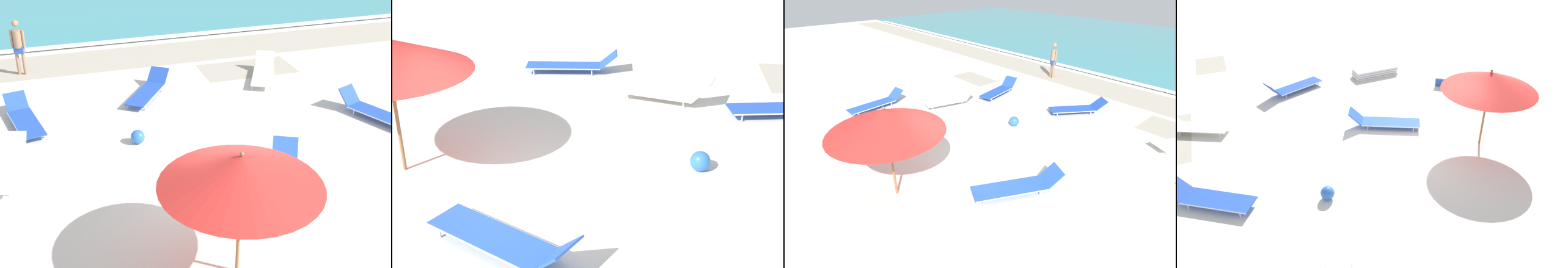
{
  "view_description": "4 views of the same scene",
  "coord_description": "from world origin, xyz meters",
  "views": [
    {
      "loc": [
        -3.3,
        -8.41,
        6.47
      ],
      "look_at": [
        -0.31,
        1.22,
        1.12
      ],
      "focal_mm": 50.0,
      "sensor_mm": 36.0,
      "label": 1
    },
    {
      "loc": [
        7.13,
        2.45,
        4.52
      ],
      "look_at": [
        -0.25,
        1.4,
        1.0
      ],
      "focal_mm": 50.0,
      "sensor_mm": 36.0,
      "label": 2
    },
    {
      "loc": [
        5.42,
        -4.19,
        4.94
      ],
      "look_at": [
        -0.09,
        0.62,
        1.0
      ],
      "focal_mm": 28.0,
      "sensor_mm": 36.0,
      "label": 3
    },
    {
      "loc": [
        -8.21,
        4.9,
        6.34
      ],
      "look_at": [
        -0.41,
        1.68,
        1.08
      ],
      "focal_mm": 35.0,
      "sensor_mm": 36.0,
      "label": 4
    }
  ],
  "objects": [
    {
      "name": "sun_lounger_mid_beach_pair_b",
      "position": [
        1.47,
        0.51,
        0.21
      ],
      "size": [
        1.55,
        2.3,
        0.56
      ],
      "rotation": [
        0.0,
        0.0,
        -0.46
      ],
      "color": "blue",
      "rests_on": "ground_plane"
    },
    {
      "name": "ground_plane",
      "position": [
        0.0,
        0.01,
        -0.08
      ],
      "size": [
        60.0,
        60.0,
        0.16
      ],
      "color": "silver"
    },
    {
      "name": "sun_lounger_mid_beach_pair_a",
      "position": [
        5.17,
        2.63,
        0.22
      ],
      "size": [
        1.41,
        2.32,
        0.61
      ],
      "rotation": [
        0.0,
        0.0,
        0.39
      ],
      "color": "blue",
      "rests_on": "ground_plane"
    },
    {
      "name": "lounger_stack",
      "position": [
        5.45,
        -0.85,
        0.16
      ],
      "size": [
        0.71,
        1.91,
        0.32
      ],
      "rotation": [
        0.0,
        0.0,
        0.05
      ],
      "color": "white",
      "rests_on": "ground_plane"
    },
    {
      "name": "beach_ball",
      "position": [
        -1.18,
        3.19,
        0.17
      ],
      "size": [
        0.35,
        0.35,
        0.35
      ],
      "color": "blue",
      "rests_on": "ground_plane"
    },
    {
      "name": "beach_umbrella",
      "position": [
        -0.5,
        -1.79,
        2.02
      ],
      "size": [
        2.66,
        2.66,
        2.36
      ],
      "color": "olive",
      "rests_on": "ground_plane"
    },
    {
      "name": "cooler_box",
      "position": [
        3.55,
        -2.92,
        0.19
      ],
      "size": [
        0.59,
        0.61,
        0.37
      ],
      "rotation": [
        0.0,
        0.0,
        0.91
      ],
      "color": "blue",
      "rests_on": "ground_plane"
    },
    {
      "name": "sun_lounger_under_umbrella",
      "position": [
        3.42,
        6.13,
        0.22
      ],
      "size": [
        1.45,
        2.07,
        0.6
      ],
      "rotation": [
        0.0,
        0.0,
        -0.47
      ],
      "color": "white",
      "rests_on": "ground_plane"
    },
    {
      "name": "sun_lounger_mid_beach_solo",
      "position": [
        -0.31,
        5.87,
        0.21
      ],
      "size": [
        1.71,
        2.13,
        0.53
      ],
      "rotation": [
        0.0,
        0.0,
        -0.6
      ],
      "color": "blue",
      "rests_on": "ground_plane"
    }
  ]
}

